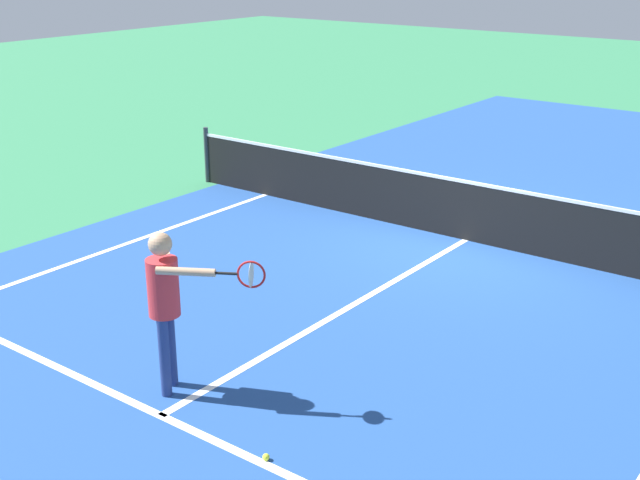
{
  "coord_description": "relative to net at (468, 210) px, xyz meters",
  "views": [
    {
      "loc": [
        5.5,
        -11.11,
        4.38
      ],
      "look_at": [
        -0.15,
        -3.59,
        1.0
      ],
      "focal_mm": 46.5,
      "sensor_mm": 36.0,
      "label": 1
    }
  ],
  "objects": [
    {
      "name": "line_center_service",
      "position": [
        0.0,
        -3.2,
        -0.49
      ],
      "size": [
        0.1,
        6.4,
        0.01
      ],
      "primitive_type": "cube",
      "color": "white",
      "rests_on": "ground_plane"
    },
    {
      "name": "line_service_near",
      "position": [
        0.0,
        -6.4,
        -0.49
      ],
      "size": [
        8.22,
        0.1,
        0.01
      ],
      "primitive_type": "cube",
      "color": "white",
      "rests_on": "ground_plane"
    },
    {
      "name": "ground_plane",
      "position": [
        0.0,
        0.0,
        -0.49
      ],
      "size": [
        60.0,
        60.0,
        0.0
      ],
      "primitive_type": "plane",
      "color": "#337F51"
    },
    {
      "name": "net",
      "position": [
        0.0,
        0.0,
        0.0
      ],
      "size": [
        11.26,
        0.09,
        1.07
      ],
      "color": "#33383D",
      "rests_on": "ground_plane"
    },
    {
      "name": "court_surface_inbounds",
      "position": [
        0.0,
        0.0,
        -0.49
      ],
      "size": [
        10.62,
        24.4,
        0.0
      ],
      "primitive_type": "cube",
      "color": "#234C93",
      "rests_on": "ground_plane"
    },
    {
      "name": "tennis_ball_mid_court",
      "position": [
        1.31,
        -6.34,
        -0.46
      ],
      "size": [
        0.07,
        0.07,
        0.07
      ],
      "primitive_type": "sphere",
      "color": "#CCE033",
      "rests_on": "ground_plane"
    },
    {
      "name": "player_near",
      "position": [
        -0.28,
        -5.97,
        0.59
      ],
      "size": [
        1.18,
        0.61,
        1.73
      ],
      "color": "navy",
      "rests_on": "ground_plane"
    }
  ]
}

